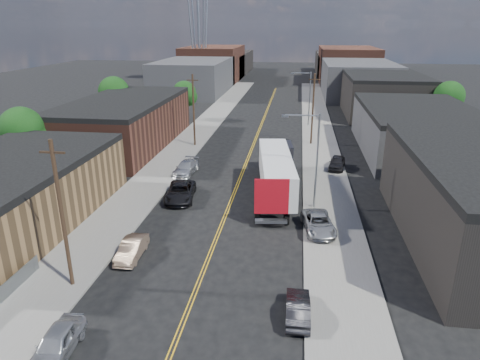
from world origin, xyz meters
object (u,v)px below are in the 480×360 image
(car_left_b, at_px, (132,249))
(car_left_d, at_px, (186,168))
(car_left_c, at_px, (180,192))
(car_right_lot_c, at_px, (337,163))
(semi_truck, at_px, (277,169))
(car_left_a, at_px, (57,343))
(car_right_lot_a, at_px, (318,223))
(car_right_oncoming, at_px, (298,308))

(car_left_b, bearing_deg, car_left_d, 90.59)
(car_left_c, xyz_separation_m, car_left_d, (-1.40, 7.60, -0.06))
(car_left_b, bearing_deg, car_left_c, 85.06)
(car_right_lot_c, bearing_deg, car_left_c, -134.71)
(car_left_b, relative_size, car_left_d, 0.83)
(semi_truck, relative_size, car_left_d, 3.43)
(car_left_a, xyz_separation_m, car_right_lot_a, (14.00, 16.04, 0.12))
(car_left_b, bearing_deg, car_right_lot_c, 52.15)
(car_left_c, bearing_deg, car_left_d, 93.00)
(car_left_d, bearing_deg, car_right_lot_c, 16.99)
(semi_truck, bearing_deg, car_left_b, -131.15)
(car_right_lot_a, bearing_deg, car_left_b, -165.63)
(car_right_oncoming, height_order, car_right_lot_a, car_right_lot_a)
(car_left_a, height_order, car_right_oncoming, car_left_a)
(car_left_d, relative_size, car_right_lot_a, 0.99)
(semi_truck, bearing_deg, car_right_lot_c, 43.55)
(car_left_a, distance_m, car_right_oncoming, 13.28)
(semi_truck, relative_size, car_left_a, 3.97)
(car_right_oncoming, relative_size, car_right_lot_c, 0.92)
(car_left_d, distance_m, car_right_lot_c, 17.82)
(car_right_oncoming, distance_m, car_right_lot_a, 11.40)
(car_right_lot_a, relative_size, car_right_lot_c, 1.17)
(car_left_a, height_order, car_left_b, car_left_a)
(car_left_d, relative_size, car_right_oncoming, 1.26)
(car_left_c, height_order, car_right_lot_a, car_left_c)
(car_left_b, xyz_separation_m, car_left_c, (0.64, 11.35, 0.11))
(car_right_oncoming, relative_size, car_right_lot_a, 0.78)
(car_left_d, height_order, car_right_oncoming, car_left_d)
(car_left_d, xyz_separation_m, car_right_lot_a, (14.60, -13.04, 0.13))
(car_left_c, bearing_deg, semi_truck, 11.83)
(car_left_a, xyz_separation_m, car_right_lot_c, (16.80, 32.90, 0.15))
(car_left_d, bearing_deg, car_left_b, -83.13)
(car_left_a, xyz_separation_m, car_left_d, (-0.60, 29.07, -0.01))
(car_left_b, distance_m, car_right_lot_a, 15.06)
(car_right_lot_c, bearing_deg, car_left_b, -116.39)
(car_left_a, bearing_deg, car_right_lot_a, 45.55)
(car_right_oncoming, xyz_separation_m, car_right_lot_a, (1.60, 11.28, 0.20))
(semi_truck, xyz_separation_m, car_right_lot_a, (3.94, -8.67, -1.66))
(car_left_c, distance_m, car_right_lot_a, 14.27)
(car_left_c, height_order, car_right_lot_c, car_right_lot_c)
(car_left_a, relative_size, car_right_oncoming, 1.08)
(car_left_a, xyz_separation_m, car_left_c, (0.80, 21.47, 0.06))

